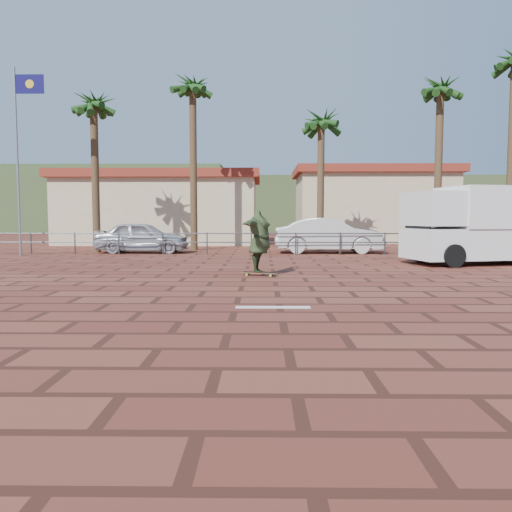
# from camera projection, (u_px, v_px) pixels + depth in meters

# --- Properties ---
(ground) EXTENTS (120.00, 120.00, 0.00)m
(ground) POSITION_uv_depth(u_px,v_px,m) (239.00, 297.00, 10.54)
(ground) COLOR brown
(ground) RESTS_ON ground
(paint_stripe) EXTENTS (1.40, 0.22, 0.01)m
(paint_stripe) POSITION_uv_depth(u_px,v_px,m) (273.00, 307.00, 9.34)
(paint_stripe) COLOR white
(paint_stripe) RESTS_ON ground
(guardrail) EXTENTS (24.06, 0.06, 1.00)m
(guardrail) POSITION_uv_depth(u_px,v_px,m) (251.00, 239.00, 22.45)
(guardrail) COLOR #47494F
(guardrail) RESTS_ON ground
(flagpole) EXTENTS (1.30, 0.10, 8.00)m
(flagpole) POSITION_uv_depth(u_px,v_px,m) (20.00, 148.00, 21.28)
(flagpole) COLOR gray
(flagpole) RESTS_ON ground
(palm_far_left) EXTENTS (2.40, 2.40, 8.25)m
(palm_far_left) POSITION_uv_depth(u_px,v_px,m) (94.00, 108.00, 23.57)
(palm_far_left) COLOR brown
(palm_far_left) RESTS_ON ground
(palm_left) EXTENTS (2.40, 2.40, 9.45)m
(palm_left) POSITION_uv_depth(u_px,v_px,m) (193.00, 91.00, 24.92)
(palm_left) COLOR brown
(palm_left) RESTS_ON ground
(palm_center) EXTENTS (2.40, 2.40, 7.75)m
(palm_center) POSITION_uv_depth(u_px,v_px,m) (321.00, 125.00, 25.45)
(palm_center) COLOR brown
(palm_center) RESTS_ON ground
(palm_right) EXTENTS (2.40, 2.40, 9.05)m
(palm_right) POSITION_uv_depth(u_px,v_px,m) (440.00, 93.00, 23.79)
(palm_right) COLOR brown
(palm_right) RESTS_ON ground
(building_west) EXTENTS (12.60, 7.60, 4.50)m
(building_west) POSITION_uv_depth(u_px,v_px,m) (163.00, 208.00, 32.38)
(building_west) COLOR beige
(building_west) RESTS_ON ground
(building_east) EXTENTS (10.60, 6.60, 5.00)m
(building_east) POSITION_uv_depth(u_px,v_px,m) (372.00, 205.00, 34.17)
(building_east) COLOR beige
(building_east) RESTS_ON ground
(hill_front) EXTENTS (70.00, 18.00, 6.00)m
(hill_front) POSITION_uv_depth(u_px,v_px,m) (258.00, 206.00, 60.15)
(hill_front) COLOR #384C28
(hill_front) RESTS_ON ground
(hill_back) EXTENTS (35.00, 14.00, 8.00)m
(hill_back) POSITION_uv_depth(u_px,v_px,m) (94.00, 200.00, 66.34)
(hill_back) COLOR #384C28
(hill_back) RESTS_ON ground
(longboard) EXTENTS (1.05, 0.50, 0.10)m
(longboard) POSITION_uv_depth(u_px,v_px,m) (259.00, 273.00, 14.35)
(longboard) COLOR olive
(longboard) RESTS_ON ground
(skateboarder) EXTENTS (1.22, 2.29, 1.80)m
(skateboarder) POSITION_uv_depth(u_px,v_px,m) (259.00, 241.00, 14.28)
(skateboarder) COLOR #2C391E
(skateboarder) RESTS_ON longboard
(campervan) EXTENTS (5.69, 3.32, 2.76)m
(campervan) POSITION_uv_depth(u_px,v_px,m) (483.00, 224.00, 17.98)
(campervan) COLOR white
(campervan) RESTS_ON ground
(car_silver) EXTENTS (4.37, 1.82, 1.48)m
(car_silver) POSITION_uv_depth(u_px,v_px,m) (142.00, 237.00, 23.51)
(car_silver) COLOR #AAACB1
(car_silver) RESTS_ON ground
(car_white) EXTENTS (5.02, 1.78, 1.65)m
(car_white) POSITION_uv_depth(u_px,v_px,m) (328.00, 235.00, 23.39)
(car_white) COLOR silver
(car_white) RESTS_ON ground
(street_sign) EXTENTS (0.50, 0.22, 2.55)m
(street_sign) POSITION_uv_depth(u_px,v_px,m) (500.00, 215.00, 20.61)
(street_sign) COLOR gray
(street_sign) RESTS_ON ground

